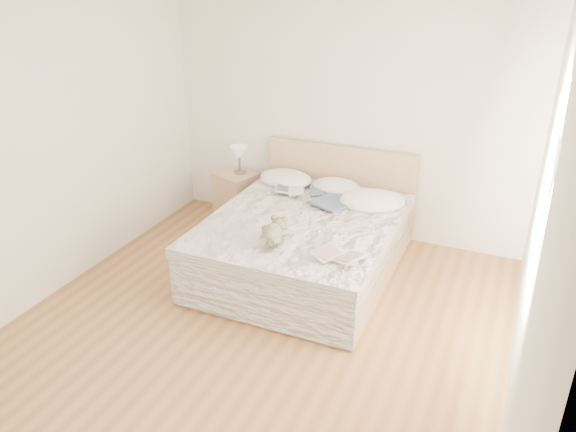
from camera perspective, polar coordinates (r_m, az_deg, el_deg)
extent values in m
cube|color=brown|center=(4.80, -3.65, -11.90)|extent=(4.00, 4.50, 0.00)
cube|color=white|center=(6.12, 5.76, 10.38)|extent=(4.00, 0.02, 2.70)
cube|color=white|center=(5.33, -23.73, 6.17)|extent=(0.02, 4.50, 2.70)
cube|color=white|center=(3.72, 24.32, -1.59)|extent=(0.02, 4.50, 2.70)
cube|color=white|center=(3.96, 24.50, 1.52)|extent=(0.02, 1.30, 1.10)
cube|color=tan|center=(5.62, 1.66, -4.65)|extent=(1.68, 2.08, 0.20)
cube|color=silver|center=(5.50, 1.69, -2.38)|extent=(1.60, 2.00, 0.30)
cube|color=silver|center=(5.38, 1.52, -0.81)|extent=(1.72, 2.05, 0.10)
cube|color=tan|center=(6.33, 5.26, 2.79)|extent=(1.70, 0.06, 1.00)
cube|color=tan|center=(6.72, -5.21, 2.12)|extent=(0.56, 0.52, 0.56)
cylinder|color=#47413D|center=(6.63, -4.91, 4.48)|extent=(0.15, 0.15, 0.02)
cylinder|color=#443D39|center=(6.59, -4.95, 5.38)|extent=(0.03, 0.03, 0.20)
cone|color=beige|center=(6.55, -4.99, 6.44)|extent=(0.26, 0.26, 0.15)
ellipsoid|color=white|center=(6.20, -0.23, 3.82)|extent=(0.61, 0.44, 0.18)
ellipsoid|color=white|center=(6.00, 4.94, 2.99)|extent=(0.56, 0.42, 0.16)
ellipsoid|color=white|center=(5.70, 8.55, 1.55)|extent=(0.78, 0.66, 0.20)
cube|color=silver|center=(5.91, 0.16, 2.61)|extent=(0.38, 0.33, 0.02)
cube|color=beige|center=(4.65, 5.12, -4.06)|extent=(0.45, 0.40, 0.02)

